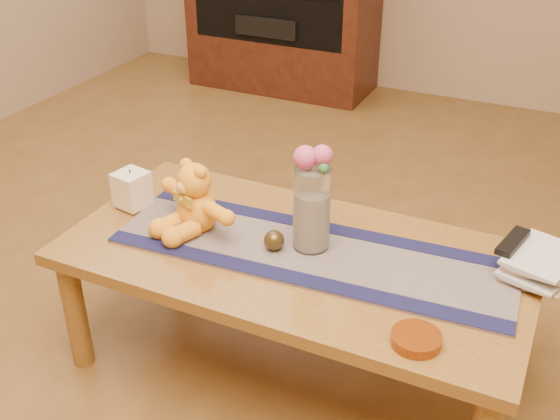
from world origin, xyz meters
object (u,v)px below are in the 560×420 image
at_px(teddy_bear, 196,197).
at_px(bronze_ball, 274,240).
at_px(pillar_candle, 132,189).
at_px(glass_vase, 312,208).
at_px(tv_remote, 513,242).
at_px(book_bottom, 510,262).
at_px(amber_dish, 416,339).

height_order(teddy_bear, bronze_ball, teddy_bear).
distance_m(pillar_candle, glass_vase, 0.64).
bearing_deg(tv_remote, book_bottom, 90.00).
bearing_deg(bronze_ball, teddy_bear, 176.77).
height_order(bronze_ball, amber_dish, bronze_ball).
relative_size(bronze_ball, tv_remote, 0.39).
xyz_separation_m(teddy_bear, tv_remote, (0.92, 0.20, -0.03)).
distance_m(teddy_bear, glass_vase, 0.37).
height_order(glass_vase, amber_dish, glass_vase).
height_order(bronze_ball, tv_remote, tv_remote).
distance_m(pillar_candle, bronze_ball, 0.55).
xyz_separation_m(pillar_candle, glass_vase, (0.64, 0.02, 0.07)).
distance_m(teddy_bear, pillar_candle, 0.28).
distance_m(teddy_bear, tv_remote, 0.94).
distance_m(book_bottom, tv_remote, 0.08).
bearing_deg(tv_remote, teddy_bear, -154.82).
bearing_deg(pillar_candle, glass_vase, 1.83).
distance_m(bronze_ball, tv_remote, 0.69).
relative_size(teddy_bear, amber_dish, 2.51).
height_order(teddy_bear, tv_remote, teddy_bear).
relative_size(glass_vase, tv_remote, 1.62).
height_order(glass_vase, bronze_ball, glass_vase).
bearing_deg(amber_dish, bronze_ball, 155.88).
distance_m(glass_vase, book_bottom, 0.60).
relative_size(glass_vase, bronze_ball, 4.19).
xyz_separation_m(pillar_candle, bronze_ball, (0.54, -0.04, -0.03)).
bearing_deg(book_bottom, pillar_candle, -161.48).
bearing_deg(teddy_bear, pillar_candle, -164.89).
height_order(teddy_bear, book_bottom, teddy_bear).
bearing_deg(amber_dish, teddy_bear, 162.86).
bearing_deg(glass_vase, book_bottom, 16.41).
distance_m(pillar_candle, amber_dish, 1.07).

